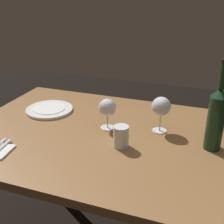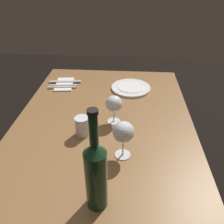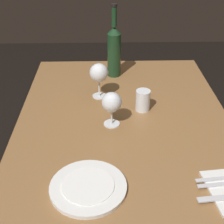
% 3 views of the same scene
% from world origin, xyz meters
% --- Properties ---
extents(dining_table, '(1.30, 0.90, 0.74)m').
position_xyz_m(dining_table, '(0.00, 0.00, 0.65)').
color(dining_table, olive).
rests_on(dining_table, ground).
extents(wine_glass_left, '(0.09, 0.09, 0.17)m').
position_xyz_m(wine_glass_left, '(-0.23, -0.11, 0.86)').
color(wine_glass_left, white).
rests_on(wine_glass_left, dining_table).
extents(wine_glass_right, '(0.08, 0.08, 0.15)m').
position_xyz_m(wine_glass_right, '(0.01, -0.05, 0.84)').
color(wine_glass_right, white).
rests_on(wine_glass_right, dining_table).
extents(wine_bottle, '(0.07, 0.07, 0.37)m').
position_xyz_m(wine_bottle, '(-0.46, -0.03, 0.88)').
color(wine_bottle, '#19381E').
rests_on(wine_bottle, dining_table).
extents(water_tumbler, '(0.06, 0.06, 0.09)m').
position_xyz_m(water_tumbler, '(-0.10, 0.09, 0.78)').
color(water_tumbler, white).
rests_on(water_tumbler, dining_table).
extents(dinner_plate, '(0.25, 0.25, 0.02)m').
position_xyz_m(dinner_plate, '(0.37, -0.14, 0.75)').
color(dinner_plate, white).
rests_on(dinner_plate, dining_table).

